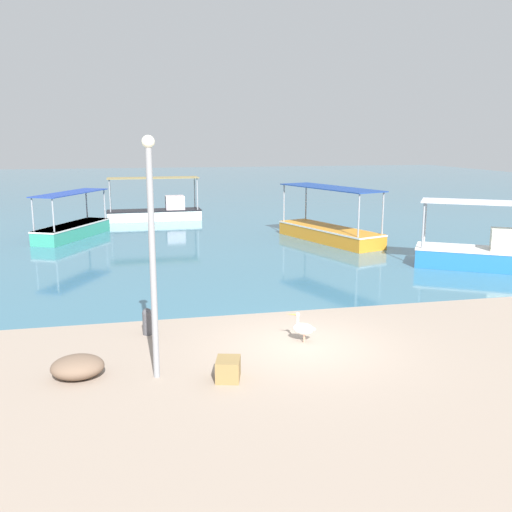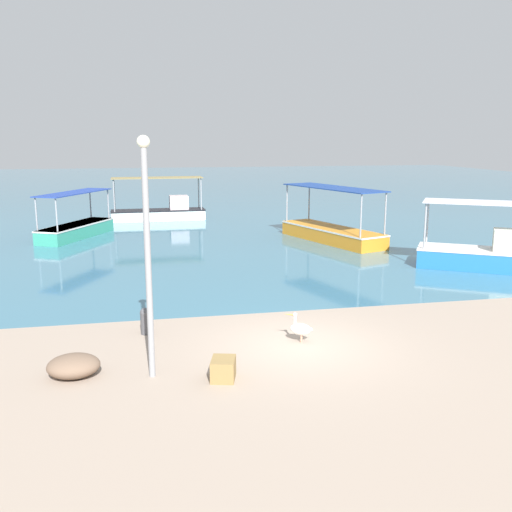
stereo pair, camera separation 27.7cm
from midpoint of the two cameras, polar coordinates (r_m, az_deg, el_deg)
The scene contains 11 objects.
ground at distance 15.11m, azimuth 4.21°, elevation -8.95°, with size 120.00×120.00×0.00m, color gray.
harbor_water at distance 61.90m, azimuth -8.56°, elevation 6.66°, with size 110.00×90.00×0.00m, color #3A6E85.
fishing_boat_near_right at distance 25.33m, azimuth 21.12°, elevation 0.33°, with size 5.01×4.03×2.78m.
fishing_boat_outer at distance 30.12m, azimuth 7.06°, elevation 2.52°, with size 3.92×6.99×2.83m.
fishing_boat_near_left at distance 38.30m, azimuth -10.07°, elevation 4.48°, with size 6.14×1.78×2.80m.
fishing_boat_center at distance 32.48m, azimuth -18.11°, elevation 2.66°, with size 3.80×5.66×2.47m.
pelican at distance 15.27m, azimuth 4.22°, elevation -7.22°, with size 0.75×0.51×0.80m.
lamp_post at distance 12.57m, azimuth -10.98°, elevation 1.07°, with size 0.28×0.28×5.39m.
mooring_bollard at distance 16.08m, azimuth -11.30°, elevation -6.35°, with size 0.28×0.28×0.75m.
net_pile at distance 13.75m, azimuth -17.98°, elevation -10.50°, with size 1.19×1.01×0.51m, color brown.
cargo_crate at distance 13.05m, azimuth -3.43°, elevation -11.23°, with size 0.66×0.52×0.48m, color olive.
Camera 1 is at (-4.21, -13.51, 5.32)m, focal length 40.00 mm.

